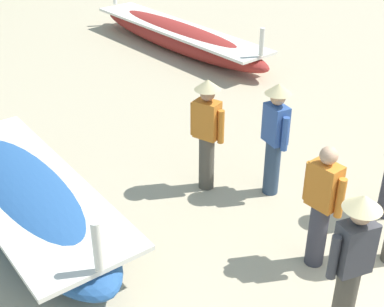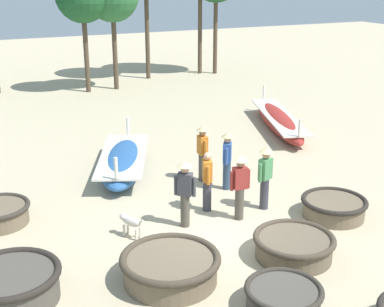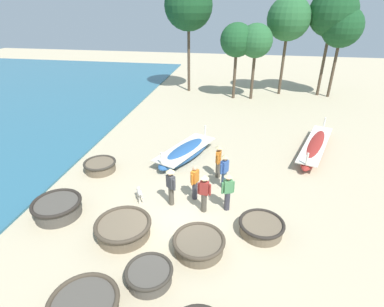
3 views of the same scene
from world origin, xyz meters
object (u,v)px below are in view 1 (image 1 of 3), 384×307
Objects in this scene: long_boat_red_hull at (178,36)px; fisherman_crouching at (275,133)px; fisherman_with_hat at (207,128)px; fisherman_standing_left at (352,258)px; fisherman_standing_right at (322,204)px; long_boat_white_hull at (27,199)px.

fisherman_crouching is at bearing -136.95° from long_boat_red_hull.
fisherman_with_hat and fisherman_standing_left have the same top height.
fisherman_standing_right is 0.94× the size of fisherman_standing_left.
fisherman_standing_right is at bearing 32.89° from fisherman_standing_left.
fisherman_with_hat is (1.87, -1.63, 0.62)m from long_boat_white_hull.
long_boat_red_hull is 3.52× the size of fisherman_crouching.
fisherman_standing_left is at bearing -124.20° from fisherman_with_hat.
long_boat_white_hull is 0.77× the size of long_boat_red_hull.
long_boat_white_hull is 2.70× the size of fisherman_standing_left.
long_boat_white_hull is at bearing 131.51° from fisherman_crouching.
fisherman_crouching and fisherman_with_hat have the same top height.
fisherman_standing_left is at bearing -87.21° from long_boat_white_hull.
long_boat_red_hull is (6.87, 1.87, -0.01)m from long_boat_white_hull.
fisherman_with_hat is 1.06× the size of fisherman_standing_right.
fisherman_crouching is 0.92m from fisherman_with_hat.
fisherman_with_hat reaches higher than long_boat_white_hull.
long_boat_white_hull is 2.70× the size of fisherman_crouching.
long_boat_red_hull is 7.93m from fisherman_standing_right.
long_boat_white_hull is 3.38m from fisherman_crouching.
fisherman_with_hat is at bearing -41.18° from long_boat_white_hull.
fisherman_crouching is at bearing 38.49° from fisherman_standing_left.
fisherman_standing_right is 1.05m from fisherman_standing_left.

